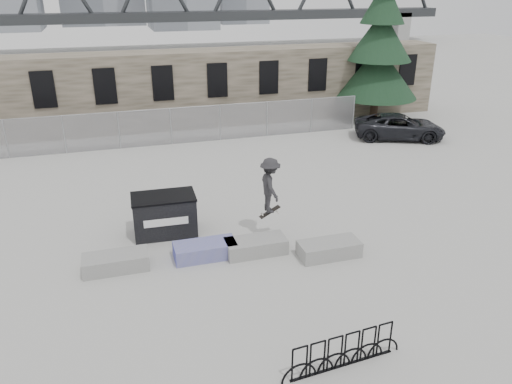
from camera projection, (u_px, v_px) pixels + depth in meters
ground at (224, 253)px, 16.52m from camera, size 120.00×120.00×0.00m
stone_wall at (161, 90)px, 29.96m from camera, size 36.00×2.58×4.50m
chainlink_fence at (171, 126)px, 27.14m from camera, size 22.06×0.06×2.02m
planter_far_left at (116, 261)px, 15.49m from camera, size 2.00×0.90×0.51m
planter_center_left at (205, 249)px, 16.18m from camera, size 2.00×0.90×0.51m
planter_center_right at (256, 245)px, 16.43m from camera, size 2.00×0.90×0.51m
planter_offset at (329, 248)px, 16.26m from camera, size 2.00×0.90×0.51m
dumpster at (165, 215)px, 17.54m from camera, size 2.25×1.42×1.45m
bike_rack at (343, 351)px, 11.50m from camera, size 3.13×0.33×0.90m
spruce_tree at (380, 46)px, 31.04m from camera, size 5.17×5.17×11.50m
truss_bridge at (201, 15)px, 66.04m from camera, size 70.00×3.00×9.80m
suv at (400, 127)px, 28.27m from camera, size 5.51×4.02×1.39m
skateboarder at (270, 185)px, 16.89m from camera, size 0.77×1.25×2.13m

